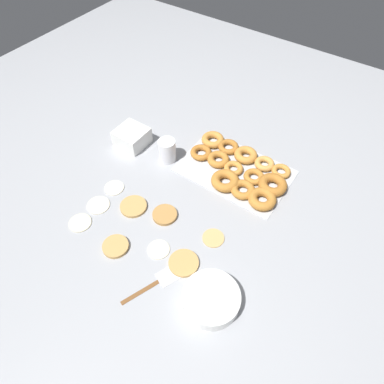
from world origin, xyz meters
TOP-DOWN VIEW (x-y plane):
  - ground_plane at (0.00, 0.00)m, footprint 3.00×3.00m
  - pancake_0 at (0.10, 0.07)m, footprint 0.11×0.11m
  - pancake_1 at (0.23, 0.04)m, footprint 0.08×0.08m
  - pancake_2 at (-0.03, 0.03)m, footprint 0.10×0.10m
  - pancake_3 at (0.03, 0.24)m, footprint 0.10×0.10m
  - pancake_4 at (-0.21, 0.15)m, footprint 0.11×0.11m
  - pancake_5 at (0.22, 0.24)m, footprint 0.09×0.09m
  - pancake_6 at (-0.24, 0.01)m, footprint 0.08×0.08m
  - pancake_7 at (0.22, 0.14)m, footprint 0.09×0.09m
  - pancake_8 at (-0.10, 0.16)m, footprint 0.08×0.08m
  - donut_tray at (-0.16, -0.33)m, footprint 0.47×0.31m
  - batter_bowl at (-0.36, 0.22)m, footprint 0.19×0.19m
  - container_stack at (0.34, -0.21)m, footprint 0.13×0.13m
  - paper_cup at (0.15, -0.22)m, footprint 0.07×0.07m
  - spatula at (-0.19, 0.23)m, footprint 0.13×0.25m

SIDE VIEW (x-z plane):
  - ground_plane at x=0.00m, z-range 0.00..0.00m
  - spatula at x=-0.19m, z-range 0.00..0.01m
  - pancake_6 at x=-0.24m, z-range 0.00..0.01m
  - pancake_8 at x=-0.10m, z-range 0.00..0.01m
  - pancake_7 at x=0.22m, z-range 0.00..0.01m
  - pancake_5 at x=0.22m, z-range 0.00..0.01m
  - pancake_1 at x=0.23m, z-range 0.00..0.01m
  - pancake_4 at x=-0.21m, z-range 0.00..0.01m
  - pancake_0 at x=0.10m, z-range 0.00..0.01m
  - pancake_3 at x=0.03m, z-range 0.00..0.01m
  - pancake_2 at x=-0.03m, z-range 0.00..0.01m
  - donut_tray at x=-0.16m, z-range 0.00..0.04m
  - batter_bowl at x=-0.36m, z-range 0.00..0.05m
  - container_stack at x=0.34m, z-range 0.00..0.08m
  - paper_cup at x=0.15m, z-range 0.00..0.11m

